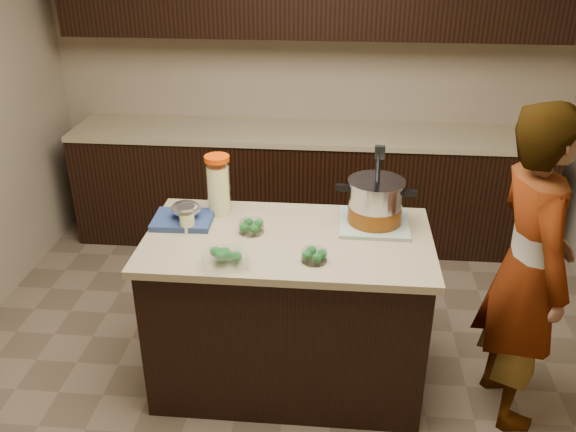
% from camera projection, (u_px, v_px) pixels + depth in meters
% --- Properties ---
extents(ground_plane, '(4.00, 4.00, 0.00)m').
position_uv_depth(ground_plane, '(288.00, 375.00, 3.48)').
color(ground_plane, brown).
rests_on(ground_plane, ground).
extents(room_shell, '(4.04, 4.04, 2.72)m').
position_uv_depth(room_shell, '(288.00, 77.00, 2.72)').
color(room_shell, tan).
rests_on(room_shell, ground).
extents(back_cabinets, '(3.60, 0.63, 2.33)m').
position_uv_depth(back_cabinets, '(309.00, 124.00, 4.62)').
color(back_cabinets, black).
rests_on(back_cabinets, ground).
extents(island, '(1.46, 0.81, 0.90)m').
position_uv_depth(island, '(288.00, 310.00, 3.28)').
color(island, black).
rests_on(island, ground).
extents(dish_towel, '(0.36, 0.36, 0.02)m').
position_uv_depth(dish_towel, '(374.00, 223.00, 3.21)').
color(dish_towel, '#4F7552').
rests_on(dish_towel, island).
extents(stock_pot, '(0.42, 0.33, 0.42)m').
position_uv_depth(stock_pot, '(375.00, 204.00, 3.16)').
color(stock_pot, '#B7B7BC').
rests_on(stock_pot, dish_towel).
extents(lemonade_pitcher, '(0.16, 0.16, 0.33)m').
position_uv_depth(lemonade_pitcher, '(218.00, 187.00, 3.27)').
color(lemonade_pitcher, '#EEEC91').
rests_on(lemonade_pitcher, island).
extents(mason_jar, '(0.11, 0.11, 0.15)m').
position_uv_depth(mason_jar, '(187.00, 219.00, 3.12)').
color(mason_jar, '#EEEC91').
rests_on(mason_jar, island).
extents(broccoli_tub_left, '(0.16, 0.16, 0.06)m').
position_uv_depth(broccoli_tub_left, '(251.00, 227.00, 3.12)').
color(broccoli_tub_left, silver).
rests_on(broccoli_tub_left, island).
extents(broccoli_tub_right, '(0.13, 0.13, 0.06)m').
position_uv_depth(broccoli_tub_right, '(314.00, 256.00, 2.86)').
color(broccoli_tub_right, silver).
rests_on(broccoli_tub_right, island).
extents(broccoli_tub_rect, '(0.24, 0.21, 0.07)m').
position_uv_depth(broccoli_tub_rect, '(225.00, 260.00, 2.82)').
color(broccoli_tub_rect, silver).
rests_on(broccoli_tub_rect, island).
extents(blue_tray, '(0.32, 0.26, 0.12)m').
position_uv_depth(blue_tray, '(184.00, 216.00, 3.21)').
color(blue_tray, navy).
rests_on(blue_tray, island).
extents(person, '(0.48, 0.66, 1.67)m').
position_uv_depth(person, '(528.00, 270.00, 2.92)').
color(person, gray).
rests_on(person, ground).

